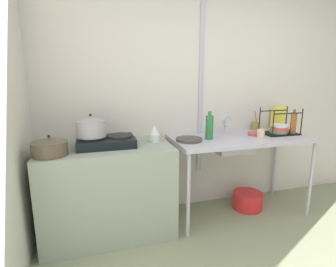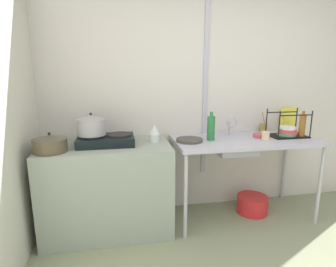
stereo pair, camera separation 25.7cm
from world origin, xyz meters
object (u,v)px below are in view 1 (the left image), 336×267
at_px(cup_by_rack, 261,133).
at_px(frying_pan, 189,140).
at_px(stove, 106,141).
at_px(faucet, 227,122).
at_px(cereal_box, 278,118).
at_px(utensil_jar, 256,126).
at_px(percolator, 154,134).
at_px(pot_beside_stove, 50,147).
at_px(dish_rack, 279,129).
at_px(bottle_by_rack, 293,123).
at_px(bottle_by_sink, 209,127).
at_px(pot_on_left_burner, 91,127).
at_px(small_bowl_on_drainboard, 254,134).
at_px(bucket_on_floor, 247,200).
at_px(sink_basin, 231,144).

bearing_deg(cup_by_rack, frying_pan, 174.93).
height_order(stove, faucet, faucet).
distance_m(cereal_box, utensil_jar, 0.32).
xyz_separation_m(stove, percolator, (0.46, 0.03, 0.04)).
bearing_deg(frying_pan, stove, 178.37).
xyz_separation_m(pot_beside_stove, utensil_jar, (2.20, 0.43, -0.02)).
bearing_deg(dish_rack, bottle_by_rack, -27.19).
distance_m(cup_by_rack, bottle_by_sink, 0.56).
bearing_deg(pot_on_left_burner, faucet, 6.07).
relative_size(cup_by_rack, bottle_by_rack, 0.31).
bearing_deg(pot_on_left_burner, small_bowl_on_drainboard, 0.60).
bearing_deg(bucket_on_floor, bottle_by_sink, -175.72).
height_order(cup_by_rack, bottle_by_sink, bottle_by_sink).
distance_m(stove, bottle_by_rack, 2.00).
bearing_deg(small_bowl_on_drainboard, dish_rack, -2.74).
bearing_deg(bottle_by_rack, stove, 178.29).
bearing_deg(dish_rack, faucet, 165.51).
bearing_deg(faucet, sink_basin, -96.31).
height_order(pot_on_left_burner, faucet, pot_on_left_burner).
relative_size(faucet, cup_by_rack, 2.43).
relative_size(bottle_by_sink, utensil_jar, 1.24).
xyz_separation_m(dish_rack, cereal_box, (0.19, 0.28, 0.08)).
relative_size(faucet, utensil_jar, 0.91).
bearing_deg(bottle_by_rack, bottle_by_sink, 176.82).
relative_size(stove, faucet, 2.47).
bearing_deg(utensil_jar, sink_basin, -149.78).
distance_m(percolator, utensil_jar, 1.31).
height_order(faucet, dish_rack, dish_rack).
xyz_separation_m(sink_basin, utensil_jar, (0.47, 0.27, 0.12)).
xyz_separation_m(cup_by_rack, bottle_by_rack, (0.43, 0.03, 0.08)).
xyz_separation_m(cereal_box, bucket_on_floor, (-0.51, -0.24, -0.90)).
bearing_deg(sink_basin, small_bowl_on_drainboard, 4.37).
height_order(pot_on_left_burner, utensil_jar, pot_on_left_burner).
bearing_deg(sink_basin, stove, 179.82).
bearing_deg(utensil_jar, dish_rack, -65.19).
distance_m(pot_beside_stove, bucket_on_floor, 2.18).
xyz_separation_m(sink_basin, bottle_by_sink, (-0.26, -0.00, 0.20)).
bearing_deg(small_bowl_on_drainboard, cup_by_rack, -88.48).
relative_size(pot_beside_stove, utensil_jar, 1.23).
xyz_separation_m(stove, pot_beside_stove, (-0.45, -0.17, 0.03)).
bearing_deg(bottle_by_sink, bucket_on_floor, 4.28).
distance_m(pot_beside_stove, percolator, 0.93).
xyz_separation_m(stove, bottle_by_sink, (1.02, -0.01, 0.08)).
xyz_separation_m(pot_beside_stove, bucket_on_floor, (2.00, 0.20, -0.84)).
relative_size(sink_basin, dish_rack, 1.03).
bearing_deg(bottle_by_rack, faucet, 163.15).
xyz_separation_m(small_bowl_on_drainboard, cereal_box, (0.50, 0.26, 0.11)).
xyz_separation_m(sink_basin, cup_by_rack, (0.29, -0.09, 0.12)).
height_order(small_bowl_on_drainboard, bottle_by_rack, bottle_by_rack).
height_order(cereal_box, utensil_jar, cereal_box).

